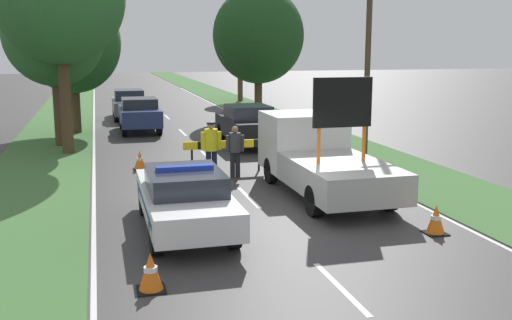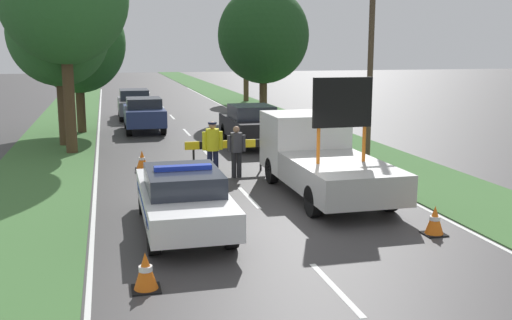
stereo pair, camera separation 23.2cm
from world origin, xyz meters
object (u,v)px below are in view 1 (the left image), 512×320
object	(u,v)px
queued_car_sedan_black	(248,125)
queued_car_hatch_blue	(140,114)
queued_car_suv_grey	(129,104)
roadside_tree_far_left	(258,36)
police_car	(185,197)
traffic_cone_near_police	(140,160)
road_barrier	(226,146)
utility_pole	(368,55)
traffic_cone_behind_barrier	(321,160)
traffic_cone_centre_front	(151,272)
roadside_tree_mid_right	(240,47)
roadside_tree_near_left	(54,34)
traffic_cone_near_truck	(436,220)
roadside_tree_mid_left	(72,43)
police_officer	(211,145)
work_truck	(319,156)

from	to	relation	value
queued_car_sedan_black	queued_car_hatch_blue	world-z (taller)	queued_car_sedan_black
queued_car_sedan_black	queued_car_hatch_blue	xyz separation A→B (m)	(-3.97, 5.24, -0.02)
queued_car_suv_grey	roadside_tree_far_left	world-z (taller)	roadside_tree_far_left
police_car	traffic_cone_near_police	size ratio (longest dim) A/B	7.72
road_barrier	queued_car_hatch_blue	world-z (taller)	queued_car_hatch_blue
queued_car_hatch_blue	utility_pole	size ratio (longest dim) A/B	0.57
traffic_cone_behind_barrier	traffic_cone_near_police	bearing A→B (deg)	165.23
queued_car_sedan_black	queued_car_hatch_blue	distance (m)	6.57
traffic_cone_centre_front	roadside_tree_far_left	world-z (taller)	roadside_tree_far_left
queued_car_sedan_black	roadside_tree_mid_right	size ratio (longest dim) A/B	0.76
road_barrier	roadside_tree_near_left	bearing A→B (deg)	127.35
queued_car_sedan_black	utility_pole	world-z (taller)	utility_pole
traffic_cone_near_truck	roadside_tree_mid_left	bearing A→B (deg)	113.96
traffic_cone_behind_barrier	queued_car_suv_grey	size ratio (longest dim) A/B	0.14
police_car	traffic_cone_near_police	world-z (taller)	police_car
road_barrier	queued_car_suv_grey	world-z (taller)	queued_car_suv_grey
roadside_tree_mid_left	police_officer	bearing A→B (deg)	-69.19
police_officer	roadside_tree_far_left	distance (m)	16.16
traffic_cone_centre_front	queued_car_suv_grey	distance (m)	24.65
work_truck	roadside_tree_mid_right	bearing A→B (deg)	-96.06
roadside_tree_near_left	roadside_tree_mid_left	world-z (taller)	roadside_tree_near_left
queued_car_sedan_black	queued_car_suv_grey	xyz separation A→B (m)	(-4.17, 10.72, -0.04)
traffic_cone_behind_barrier	queued_car_sedan_black	xyz separation A→B (m)	(-1.19, 5.26, 0.57)
queued_car_sedan_black	roadside_tree_mid_left	size ratio (longest dim) A/B	0.67
roadside_tree_far_left	road_barrier	bearing A→B (deg)	-109.18
police_car	roadside_tree_mid_right	size ratio (longest dim) A/B	0.85
work_truck	traffic_cone_near_police	xyz separation A→B (m)	(-4.64, 4.35, -0.71)
police_car	traffic_cone_behind_barrier	bearing A→B (deg)	48.77
traffic_cone_near_police	queued_car_hatch_blue	size ratio (longest dim) A/B	0.15
road_barrier	traffic_cone_near_truck	xyz separation A→B (m)	(3.06, -7.51, -0.53)
police_car	queued_car_suv_grey	bearing A→B (deg)	93.21
roadside_tree_far_left	utility_pole	distance (m)	13.15
roadside_tree_mid_left	traffic_cone_behind_barrier	bearing A→B (deg)	-53.30
traffic_cone_behind_barrier	queued_car_hatch_blue	bearing A→B (deg)	116.17
police_officer	roadside_tree_near_left	size ratio (longest dim) A/B	0.27
traffic_cone_behind_barrier	roadside_tree_far_left	distance (m)	15.05
police_officer	traffic_cone_behind_barrier	bearing A→B (deg)	-150.71
traffic_cone_near_truck	roadside_tree_far_left	xyz separation A→B (m)	(1.79, 21.46, 4.26)
roadside_tree_far_left	traffic_cone_centre_front	bearing A→B (deg)	-109.35
traffic_cone_near_truck	roadside_tree_far_left	size ratio (longest dim) A/B	0.09
queued_car_suv_grey	roadside_tree_far_left	distance (m)	8.17
traffic_cone_centre_front	roadside_tree_near_left	bearing A→B (deg)	98.09
traffic_cone_behind_barrier	queued_car_suv_grey	bearing A→B (deg)	108.53
roadside_tree_far_left	queued_car_hatch_blue	bearing A→B (deg)	-150.85
road_barrier	traffic_cone_behind_barrier	bearing A→B (deg)	-8.28
roadside_tree_far_left	queued_car_suv_grey	bearing A→B (deg)	166.86
road_barrier	traffic_cone_centre_front	world-z (taller)	road_barrier
roadside_tree_mid_right	roadside_tree_mid_left	bearing A→B (deg)	-128.92
traffic_cone_near_truck	traffic_cone_behind_barrier	size ratio (longest dim) A/B	1.05
police_car	work_truck	bearing A→B (deg)	35.43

